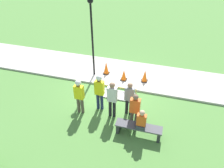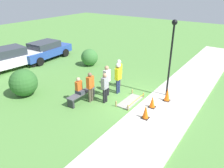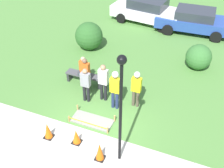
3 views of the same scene
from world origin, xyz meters
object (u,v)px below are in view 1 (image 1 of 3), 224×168
at_px(worker_supervisor, 99,89).
at_px(lamppost_near, 92,28).
at_px(traffic_cone_far_patch, 124,75).
at_px(traffic_cone_sidewalk_edge, 106,68).
at_px(worker_assistant, 79,94).
at_px(person_seated_on_bench, 141,121).
at_px(bystander_in_gray_shirt, 112,98).
at_px(bystander_in_orange_shirt, 135,109).
at_px(bystander_in_white_shirt, 129,97).
at_px(traffic_cone_near_patch, 145,76).
at_px(park_bench, 139,128).

bearing_deg(worker_supervisor, lamppost_near, -64.89).
xyz_separation_m(traffic_cone_far_patch, lamppost_near, (1.71, -0.08, 2.39)).
xyz_separation_m(traffic_cone_sidewalk_edge, worker_supervisor, (-0.55, 2.77, 0.66)).
bearing_deg(worker_supervisor, worker_assistant, 30.73).
distance_m(person_seated_on_bench, bystander_in_gray_shirt, 1.61).
relative_size(bystander_in_orange_shirt, bystander_in_gray_shirt, 0.92).
bearing_deg(bystander_in_white_shirt, worker_supervisor, 1.73).
xyz_separation_m(worker_supervisor, lamppost_near, (1.17, -2.50, 1.67)).
relative_size(traffic_cone_sidewalk_edge, lamppost_near, 0.18).
bearing_deg(lamppost_near, person_seated_on_bench, 131.58).
distance_m(worker_supervisor, bystander_in_gray_shirt, 0.74).
distance_m(worker_supervisor, bystander_in_white_shirt, 1.34).
xyz_separation_m(traffic_cone_far_patch, traffic_cone_sidewalk_edge, (1.09, -0.34, 0.06)).
height_order(traffic_cone_near_patch, bystander_in_gray_shirt, bystander_in_gray_shirt).
height_order(bystander_in_orange_shirt, bystander_in_gray_shirt, bystander_in_gray_shirt).
xyz_separation_m(park_bench, bystander_in_gray_shirt, (1.30, -0.76, 0.67)).
bearing_deg(worker_supervisor, park_bench, 151.31).
bearing_deg(person_seated_on_bench, park_bench, -32.00).
height_order(traffic_cone_sidewalk_edge, bystander_in_orange_shirt, bystander_in_orange_shirt).
height_order(traffic_cone_near_patch, bystander_in_orange_shirt, bystander_in_orange_shirt).
xyz_separation_m(worker_supervisor, bystander_in_white_shirt, (-1.32, -0.04, -0.17)).
relative_size(bystander_in_orange_shirt, lamppost_near, 0.40).
xyz_separation_m(traffic_cone_sidewalk_edge, lamppost_near, (0.62, 0.27, 2.33)).
xyz_separation_m(traffic_cone_near_patch, worker_assistant, (2.39, 3.05, 0.60)).
xyz_separation_m(worker_supervisor, bystander_in_gray_shirt, (-0.66, 0.32, -0.08)).
bearing_deg(worker_assistant, bystander_in_orange_shirt, 175.36).
height_order(traffic_cone_far_patch, person_seated_on_bench, person_seated_on_bench).
height_order(park_bench, bystander_in_white_shirt, bystander_in_white_shirt).
bearing_deg(traffic_cone_sidewalk_edge, lamppost_near, 23.42).
bearing_deg(traffic_cone_sidewalk_edge, park_bench, 123.22).
bearing_deg(bystander_in_white_shirt, worker_assistant, 13.29).
distance_m(traffic_cone_far_patch, park_bench, 3.78).
bearing_deg(worker_assistant, traffic_cone_near_patch, -128.12).
bearing_deg(bystander_in_gray_shirt, bystander_in_orange_shirt, 161.93).
distance_m(traffic_cone_sidewalk_edge, bystander_in_white_shirt, 3.35).
xyz_separation_m(park_bench, person_seated_on_bench, (-0.08, 0.05, 0.50)).
xyz_separation_m(person_seated_on_bench, bystander_in_white_shirt, (0.72, -1.16, 0.08)).
bearing_deg(traffic_cone_near_patch, traffic_cone_far_patch, 8.83).
bearing_deg(person_seated_on_bench, worker_assistant, -13.48).
distance_m(traffic_cone_far_patch, worker_supervisor, 2.58).
bearing_deg(traffic_cone_near_patch, bystander_in_orange_shirt, 91.06).
xyz_separation_m(traffic_cone_near_patch, worker_supervisor, (1.63, 2.59, 0.68)).
height_order(person_seated_on_bench, worker_supervisor, worker_supervisor).
relative_size(traffic_cone_far_patch, park_bench, 0.33).
bearing_deg(worker_supervisor, bystander_in_white_shirt, -178.27).
distance_m(traffic_cone_sidewalk_edge, park_bench, 4.59).
distance_m(traffic_cone_far_patch, bystander_in_white_shirt, 2.57).
xyz_separation_m(traffic_cone_near_patch, lamppost_near, (2.80, 0.09, 2.35)).
distance_m(traffic_cone_near_patch, traffic_cone_sidewalk_edge, 2.19).
relative_size(traffic_cone_far_patch, lamppost_near, 0.15).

